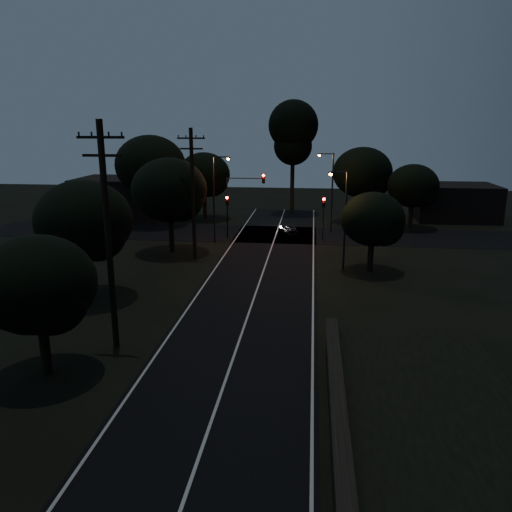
# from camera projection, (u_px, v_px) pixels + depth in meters

# --- Properties ---
(road_surface) EXTENTS (60.00, 70.00, 0.03)m
(road_surface) POSITION_uv_depth(u_px,v_px,m) (266.00, 263.00, 39.75)
(road_surface) COLOR black
(road_surface) RESTS_ON ground
(utility_pole_mid) EXTENTS (2.20, 0.30, 11.00)m
(utility_pole_mid) POSITION_uv_depth(u_px,v_px,m) (108.00, 235.00, 23.45)
(utility_pole_mid) COLOR black
(utility_pole_mid) RESTS_ON ground
(utility_pole_far) EXTENTS (2.20, 0.30, 10.50)m
(utility_pole_far) POSITION_uv_depth(u_px,v_px,m) (193.00, 192.00, 39.84)
(utility_pole_far) COLOR black
(utility_pole_far) RESTS_ON ground
(tree_left_b) EXTENTS (4.96, 4.96, 6.30)m
(tree_left_b) POSITION_uv_depth(u_px,v_px,m) (40.00, 287.00, 21.10)
(tree_left_b) COLOR black
(tree_left_b) RESTS_ON ground
(tree_left_c) EXTENTS (5.94, 5.94, 7.50)m
(tree_left_c) POSITION_uv_depth(u_px,v_px,m) (87.00, 223.00, 30.75)
(tree_left_c) COLOR black
(tree_left_c) RESTS_ON ground
(tree_left_d) EXTENTS (6.38, 6.38, 8.09)m
(tree_left_d) POSITION_uv_depth(u_px,v_px,m) (172.00, 192.00, 41.95)
(tree_left_d) COLOR black
(tree_left_d) RESTS_ON ground
(tree_far_nw) EXTENTS (6.04, 6.04, 7.66)m
(tree_far_nw) POSITION_uv_depth(u_px,v_px,m) (206.00, 176.00, 57.45)
(tree_far_nw) COLOR black
(tree_far_nw) RESTS_ON ground
(tree_far_w) EXTENTS (7.58, 7.58, 9.67)m
(tree_far_w) POSITION_uv_depth(u_px,v_px,m) (152.00, 167.00, 53.78)
(tree_far_w) COLOR black
(tree_far_w) RESTS_ON ground
(tree_far_ne) EXTENTS (6.60, 6.60, 8.35)m
(tree_far_ne) POSITION_uv_depth(u_px,v_px,m) (365.00, 174.00, 55.36)
(tree_far_ne) COLOR black
(tree_far_ne) RESTS_ON ground
(tree_far_e) EXTENTS (5.32, 5.32, 6.75)m
(tree_far_e) POSITION_uv_depth(u_px,v_px,m) (415.00, 187.00, 52.23)
(tree_far_e) COLOR black
(tree_far_e) RESTS_ON ground
(tree_right_a) EXTENTS (4.71, 4.71, 5.98)m
(tree_right_a) POSITION_uv_depth(u_px,v_px,m) (375.00, 221.00, 36.70)
(tree_right_a) COLOR black
(tree_right_a) RESTS_ON ground
(tall_pine) EXTENTS (6.00, 6.00, 13.63)m
(tall_pine) POSITION_uv_depth(u_px,v_px,m) (293.00, 132.00, 60.06)
(tall_pine) COLOR black
(tall_pine) RESTS_ON ground
(building_left) EXTENTS (10.00, 8.00, 4.40)m
(building_left) POSITION_uv_depth(u_px,v_px,m) (120.00, 196.00, 61.42)
(building_left) COLOR black
(building_left) RESTS_ON ground
(building_right) EXTENTS (9.00, 7.00, 4.00)m
(building_right) POSITION_uv_depth(u_px,v_px,m) (454.00, 202.00, 58.08)
(building_right) COLOR black
(building_right) RESTS_ON ground
(signal_left) EXTENTS (0.28, 0.35, 4.10)m
(signal_left) POSITION_uv_depth(u_px,v_px,m) (227.00, 209.00, 48.04)
(signal_left) COLOR black
(signal_left) RESTS_ON ground
(signal_right) EXTENTS (0.28, 0.35, 4.10)m
(signal_right) POSITION_uv_depth(u_px,v_px,m) (323.00, 211.00, 47.04)
(signal_right) COLOR black
(signal_right) RESTS_ON ground
(signal_mast) EXTENTS (3.70, 0.35, 6.25)m
(signal_mast) POSITION_uv_depth(u_px,v_px,m) (245.00, 194.00, 47.47)
(signal_mast) COLOR black
(signal_mast) RESTS_ON ground
(streetlight_a) EXTENTS (1.66, 0.26, 8.00)m
(streetlight_a) POSITION_uv_depth(u_px,v_px,m) (216.00, 193.00, 45.75)
(streetlight_a) COLOR black
(streetlight_a) RESTS_ON ground
(streetlight_b) EXTENTS (1.66, 0.26, 8.00)m
(streetlight_b) POSITION_uv_depth(u_px,v_px,m) (330.00, 187.00, 50.35)
(streetlight_b) COLOR black
(streetlight_b) RESTS_ON ground
(streetlight_c) EXTENTS (1.46, 0.26, 7.50)m
(streetlight_c) POSITION_uv_depth(u_px,v_px,m) (343.00, 214.00, 36.93)
(streetlight_c) COLOR black
(streetlight_c) RESTS_ON ground
(car) EXTENTS (2.09, 3.29, 1.04)m
(car) POSITION_uv_depth(u_px,v_px,m) (290.00, 230.00, 49.88)
(car) COLOR black
(car) RESTS_ON ground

